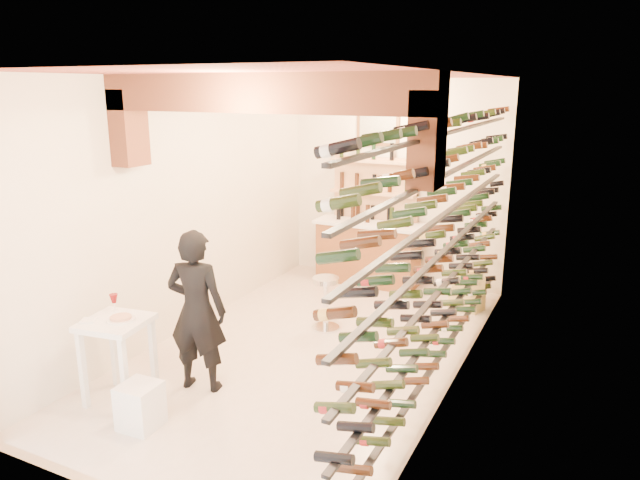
{
  "coord_description": "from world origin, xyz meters",
  "views": [
    {
      "loc": [
        2.99,
        -5.77,
        3.08
      ],
      "look_at": [
        0.0,
        0.3,
        1.3
      ],
      "focal_mm": 32.84,
      "sensor_mm": 36.0,
      "label": 1
    }
  ],
  "objects_px": {
    "chrome_barstool": "(326,299)",
    "person": "(197,311)",
    "back_counter": "(368,251)",
    "crate_lower": "(467,300)",
    "wine_rack": "(440,240)",
    "tasting_table": "(116,334)",
    "white_stool": "(140,406)"
  },
  "relations": [
    {
      "from": "back_counter",
      "to": "tasting_table",
      "type": "distance_m",
      "value": 4.6
    },
    {
      "from": "chrome_barstool",
      "to": "crate_lower",
      "type": "distance_m",
      "value": 2.16
    },
    {
      "from": "chrome_barstool",
      "to": "crate_lower",
      "type": "bearing_deg",
      "value": 45.71
    },
    {
      "from": "chrome_barstool",
      "to": "tasting_table",
      "type": "bearing_deg",
      "value": -113.11
    },
    {
      "from": "wine_rack",
      "to": "tasting_table",
      "type": "bearing_deg",
      "value": -145.46
    },
    {
      "from": "wine_rack",
      "to": "tasting_table",
      "type": "distance_m",
      "value": 3.39
    },
    {
      "from": "back_counter",
      "to": "chrome_barstool",
      "type": "height_order",
      "value": "back_counter"
    },
    {
      "from": "person",
      "to": "crate_lower",
      "type": "distance_m",
      "value": 4.11
    },
    {
      "from": "back_counter",
      "to": "person",
      "type": "distance_m",
      "value": 3.98
    },
    {
      "from": "back_counter",
      "to": "wine_rack",
      "type": "bearing_deg",
      "value": -55.34
    },
    {
      "from": "wine_rack",
      "to": "white_stool",
      "type": "relative_size",
      "value": 13.29
    },
    {
      "from": "person",
      "to": "chrome_barstool",
      "type": "bearing_deg",
      "value": -117.26
    },
    {
      "from": "person",
      "to": "crate_lower",
      "type": "xyz_separation_m",
      "value": [
        2.01,
        3.51,
        -0.73
      ]
    },
    {
      "from": "back_counter",
      "to": "crate_lower",
      "type": "distance_m",
      "value": 1.8
    },
    {
      "from": "back_counter",
      "to": "person",
      "type": "xyz_separation_m",
      "value": [
        -0.31,
        -3.95,
        0.32
      ]
    },
    {
      "from": "white_stool",
      "to": "crate_lower",
      "type": "distance_m",
      "value": 4.82
    },
    {
      "from": "white_stool",
      "to": "chrome_barstool",
      "type": "xyz_separation_m",
      "value": [
        0.55,
        2.83,
        0.19
      ]
    },
    {
      "from": "person",
      "to": "crate_lower",
      "type": "relative_size",
      "value": 3.95
    },
    {
      "from": "wine_rack",
      "to": "tasting_table",
      "type": "xyz_separation_m",
      "value": [
        -2.71,
        -1.86,
        -0.84
      ]
    },
    {
      "from": "back_counter",
      "to": "white_stool",
      "type": "relative_size",
      "value": 3.96
    },
    {
      "from": "wine_rack",
      "to": "crate_lower",
      "type": "height_order",
      "value": "wine_rack"
    },
    {
      "from": "tasting_table",
      "to": "crate_lower",
      "type": "relative_size",
      "value": 2.41
    },
    {
      "from": "crate_lower",
      "to": "white_stool",
      "type": "bearing_deg",
      "value": -115.14
    },
    {
      "from": "chrome_barstool",
      "to": "person",
      "type": "bearing_deg",
      "value": -104.67
    },
    {
      "from": "chrome_barstool",
      "to": "wine_rack",
      "type": "bearing_deg",
      "value": -22.25
    },
    {
      "from": "wine_rack",
      "to": "chrome_barstool",
      "type": "height_order",
      "value": "wine_rack"
    },
    {
      "from": "person",
      "to": "crate_lower",
      "type": "bearing_deg",
      "value": -132.46
    },
    {
      "from": "tasting_table",
      "to": "white_stool",
      "type": "distance_m",
      "value": 0.78
    },
    {
      "from": "tasting_table",
      "to": "chrome_barstool",
      "type": "distance_m",
      "value": 2.77
    },
    {
      "from": "crate_lower",
      "to": "back_counter",
      "type": "bearing_deg",
      "value": 165.23
    },
    {
      "from": "white_stool",
      "to": "crate_lower",
      "type": "bearing_deg",
      "value": 64.86
    },
    {
      "from": "tasting_table",
      "to": "white_stool",
      "type": "relative_size",
      "value": 2.44
    }
  ]
}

